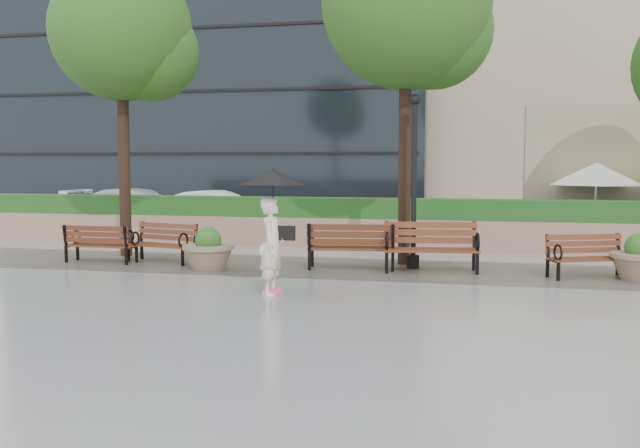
% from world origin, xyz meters
% --- Properties ---
extents(ground, '(100.00, 100.00, 0.00)m').
position_xyz_m(ground, '(0.00, 0.00, 0.00)').
color(ground, gray).
rests_on(ground, ground).
extents(cobble_strip, '(28.00, 3.20, 0.01)m').
position_xyz_m(cobble_strip, '(0.00, 3.00, 0.01)').
color(cobble_strip, '#383330').
rests_on(cobble_strip, ground).
extents(hedge_wall, '(24.00, 0.80, 1.35)m').
position_xyz_m(hedge_wall, '(0.00, 7.00, 0.66)').
color(hedge_wall, '#956F60').
rests_on(hedge_wall, ground).
extents(asphalt_street, '(40.00, 7.00, 0.00)m').
position_xyz_m(asphalt_street, '(0.00, 11.00, 0.00)').
color(asphalt_street, black).
rests_on(asphalt_street, ground).
extents(bench_0, '(1.67, 0.71, 0.88)m').
position_xyz_m(bench_0, '(-5.34, 2.58, 0.26)').
color(bench_0, brown).
rests_on(bench_0, ground).
extents(bench_1, '(1.79, 1.07, 0.90)m').
position_xyz_m(bench_1, '(-3.99, 2.92, 0.27)').
color(bench_1, brown).
rests_on(bench_1, ground).
extents(bench_2, '(1.96, 0.95, 1.01)m').
position_xyz_m(bench_2, '(0.51, 2.84, 0.30)').
color(bench_2, brown).
rests_on(bench_2, ground).
extents(bench_3, '(2.06, 1.06, 1.06)m').
position_xyz_m(bench_3, '(2.23, 2.81, 0.31)').
color(bench_3, brown).
rests_on(bench_3, ground).
extents(bench_4, '(1.73, 1.19, 0.87)m').
position_xyz_m(bench_4, '(5.38, 2.74, 0.26)').
color(bench_4, brown).
rests_on(bench_4, ground).
extents(planter_left, '(1.11, 1.11, 0.93)m').
position_xyz_m(planter_left, '(-2.52, 2.13, 0.36)').
color(planter_left, '#7F6B56').
rests_on(planter_left, ground).
extents(planter_right, '(1.11, 1.11, 0.93)m').
position_xyz_m(planter_right, '(6.32, 2.72, 0.37)').
color(planter_right, '#7F6B56').
rests_on(planter_right, ground).
extents(lamppost, '(0.28, 0.28, 3.79)m').
position_xyz_m(lamppost, '(1.81, 3.27, 1.66)').
color(lamppost, black).
rests_on(lamppost, ground).
extents(tree_0, '(3.52, 3.43, 7.26)m').
position_xyz_m(tree_0, '(-5.22, 3.92, 5.39)').
color(tree_0, black).
rests_on(tree_0, ground).
extents(tree_1, '(3.80, 3.77, 7.71)m').
position_xyz_m(tree_1, '(1.69, 3.96, 5.67)').
color(tree_1, black).
rests_on(tree_1, ground).
extents(patio_umb_white, '(2.50, 2.50, 2.30)m').
position_xyz_m(patio_umb_white, '(6.37, 8.76, 1.99)').
color(patio_umb_white, black).
rests_on(patio_umb_white, ground).
extents(car_left, '(5.10, 2.33, 1.45)m').
position_xyz_m(car_left, '(-7.88, 9.62, 0.72)').
color(car_left, white).
rests_on(car_left, ground).
extents(car_right, '(4.34, 1.90, 1.39)m').
position_xyz_m(car_right, '(-5.20, 9.82, 0.69)').
color(car_right, white).
rests_on(car_right, ground).
extents(pedestrian, '(1.20, 1.20, 2.20)m').
position_xyz_m(pedestrian, '(-0.33, -0.33, 1.34)').
color(pedestrian, beige).
rests_on(pedestrian, ground).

